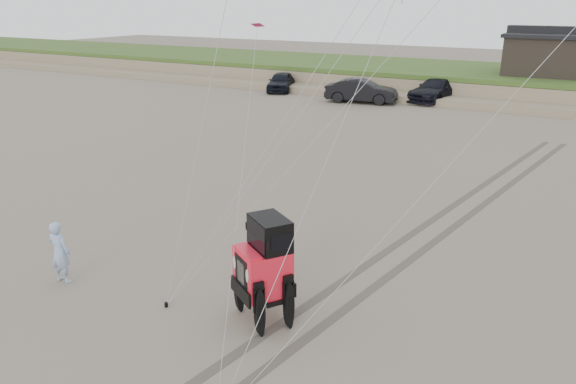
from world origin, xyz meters
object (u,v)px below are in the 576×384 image
at_px(cabin, 553,53).
at_px(truck_b, 361,91).
at_px(truck_a, 281,82).
at_px(man, 60,252).
at_px(jeep, 263,280).
at_px(truck_c, 437,90).

relative_size(cabin, truck_b, 1.30).
relative_size(truck_a, man, 2.61).
relative_size(truck_b, jeep, 0.95).
xyz_separation_m(truck_c, man, (-0.49, -31.44, 0.02)).
bearing_deg(cabin, man, -101.03).
height_order(jeep, man, jeep).
bearing_deg(truck_b, truck_a, 66.59).
distance_m(truck_b, jeep, 28.65).
distance_m(cabin, truck_c, 8.65).
xyz_separation_m(cabin, truck_c, (-6.62, -5.00, -2.43)).
xyz_separation_m(truck_a, jeep, (16.76, -28.73, 0.23)).
bearing_deg(truck_c, man, -78.66).
distance_m(truck_b, man, 28.47).
bearing_deg(cabin, jeep, -92.81).
height_order(truck_b, jeep, jeep).
height_order(truck_a, man, man).
xyz_separation_m(cabin, man, (-7.10, -36.45, -2.41)).
bearing_deg(truck_b, truck_c, -64.74).
xyz_separation_m(truck_b, truck_c, (4.39, 3.25, -0.01)).
relative_size(truck_a, jeep, 0.83).
relative_size(jeep, man, 3.15).
xyz_separation_m(truck_a, truck_b, (7.49, -1.62, 0.08)).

